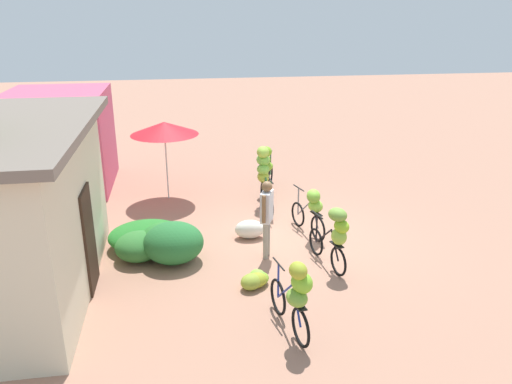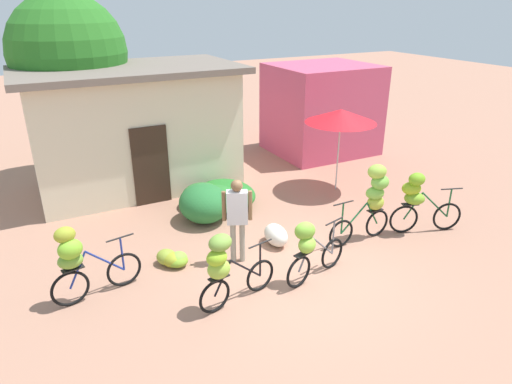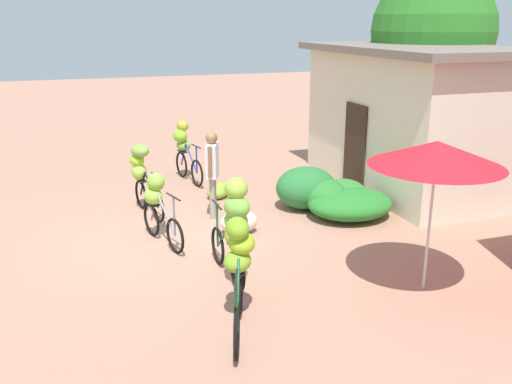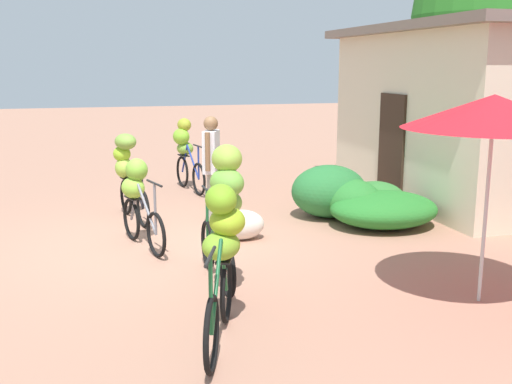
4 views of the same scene
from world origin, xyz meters
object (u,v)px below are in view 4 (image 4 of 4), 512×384
building_low (462,112)px  bicycle_near_pile (127,168)px  bicycle_by_shop (225,205)px  person_vendor (211,158)px  bicycle_center_loaded (138,195)px  banana_pile_on_ground (222,198)px  market_umbrella (494,112)px  produce_sack (241,225)px  tree_behind_building (487,16)px  bicycle_leftmost (185,149)px  bicycle_rightmost (222,248)px

building_low → bicycle_near_pile: bearing=-91.2°
bicycle_by_shop → person_vendor: 3.00m
bicycle_center_loaded → banana_pile_on_ground: (-2.06, 1.66, -0.58)m
market_umbrella → bicycle_by_shop: size_ratio=1.32×
building_low → person_vendor: (0.70, -4.97, -0.58)m
bicycle_near_pile → produce_sack: bicycle_near_pile is taller
person_vendor → bicycle_near_pile: bearing=-123.3°
tree_behind_building → bicycle_center_loaded: tree_behind_building is taller
market_umbrella → bicycle_near_pile: 6.01m
person_vendor → bicycle_leftmost: bearing=179.0°
market_umbrella → produce_sack: size_ratio=3.17×
building_low → produce_sack: bearing=-70.3°
tree_behind_building → bicycle_rightmost: (5.94, -6.97, -2.66)m
bicycle_near_pile → person_vendor: 1.53m
bicycle_by_shop → banana_pile_on_ground: bicycle_by_shop is taller
bicycle_center_loaded → person_vendor: size_ratio=0.88×
bicycle_rightmost → banana_pile_on_ground: size_ratio=2.17×
bicycle_by_shop → bicycle_rightmost: bicycle_by_shop is taller
produce_sack → banana_pile_on_ground: bearing=174.6°
banana_pile_on_ground → bicycle_center_loaded: bearing=-38.8°
bicycle_by_shop → banana_pile_on_ground: 4.35m
building_low → person_vendor: 5.05m
bicycle_near_pile → produce_sack: bearing=39.1°
bicycle_near_pile → person_vendor: size_ratio=0.90×
bicycle_center_loaded → bicycle_rightmost: bearing=9.3°
person_vendor → market_umbrella: bearing=28.1°
market_umbrella → bicycle_rightmost: market_umbrella is taller
building_low → bicycle_rightmost: (4.70, -5.69, -0.80)m
bicycle_by_shop → bicycle_rightmost: (1.04, -0.26, -0.17)m
tree_behind_building → bicycle_near_pile: size_ratio=3.24×
building_low → bicycle_leftmost: 5.45m
bicycle_near_pile → bicycle_rightmost: bearing=6.5°
building_low → produce_sack: size_ratio=8.06×
bicycle_by_shop → person_vendor: bearing=171.2°
bicycle_center_loaded → bicycle_leftmost: bearing=161.2°
building_low → bicycle_center_loaded: bearing=-75.9°
bicycle_center_loaded → bicycle_rightmost: size_ratio=0.96×
bicycle_by_shop → bicycle_leftmost: bearing=175.0°
building_low → bicycle_center_loaded: 6.46m
building_low → bicycle_leftmost: building_low is taller
banana_pile_on_ground → produce_sack: size_ratio=1.05×
building_low → bicycle_center_loaded: building_low is taller
produce_sack → bicycle_center_loaded: bearing=-95.4°
building_low → bicycle_by_shop: building_low is taller
bicycle_center_loaded → tree_behind_building: bearing=110.5°
bicycle_center_loaded → produce_sack: size_ratio=2.18×
tree_behind_building → building_low: bearing=-46.0°
banana_pile_on_ground → bicycle_near_pile: bearing=-77.5°
building_low → banana_pile_on_ground: 4.81m
market_umbrella → person_vendor: bearing=-151.9°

